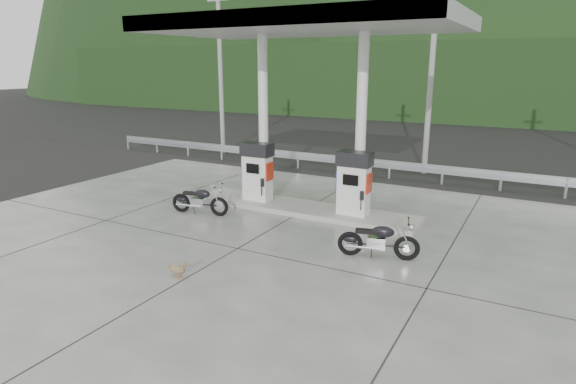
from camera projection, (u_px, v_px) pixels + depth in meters
The scene contains 17 objects.
ground at pixel (259, 237), 12.42m from camera, with size 160.00×160.00×0.00m, color black.
forecourt_apron at pixel (259, 236), 12.42m from camera, with size 18.00×14.00×0.02m, color slate.
pump_island at pixel (303, 208), 14.52m from camera, with size 7.00×1.40×0.15m, color gray.
gas_pump_left at pixel (257, 172), 15.01m from camera, with size 0.95×0.55×1.80m, color white, non-canonical shape.
gas_pump_right at pixel (354, 183), 13.54m from camera, with size 0.95×0.55×1.80m, color white, non-canonical shape.
canopy_column_left at pixel (263, 119), 14.94m from camera, with size 0.30×0.30×5.00m, color white.
canopy_column_right at pixel (361, 125), 13.47m from camera, with size 0.30×0.30×5.00m, color white.
canopy_roof at pixel (304, 24), 13.17m from camera, with size 8.50×5.00×0.40m, color silver.
guardrail at pixel (365, 158), 19.04m from camera, with size 26.00×0.16×1.42m, color #ADAFB5, non-canonical shape.
road at pixel (390, 161), 22.20m from camera, with size 60.00×7.00×0.01m, color black.
utility_pole_a at pixel (221, 71), 23.15m from camera, with size 0.22×0.22×8.00m, color gray.
utility_pole_b at pixel (431, 73), 18.55m from camera, with size 0.22×0.22×8.00m, color gray.
tree_band at pixel (463, 82), 37.15m from camera, with size 80.00×6.00×6.00m, color black.
forested_hills at pixel (499, 98), 63.42m from camera, with size 100.00×40.00×140.00m, color black, non-canonical shape.
motorcycle_left at pixel (200, 201), 14.16m from camera, with size 1.70×0.54×0.81m, color black, non-canonical shape.
motorcycle_right at pixel (378, 241), 10.93m from camera, with size 1.73×0.55×0.82m, color black, non-canonical shape.
duck at pixel (177, 270), 9.98m from camera, with size 0.44×0.12×0.32m, color brown, non-canonical shape.
Camera 1 is at (6.22, -9.95, 4.31)m, focal length 30.00 mm.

